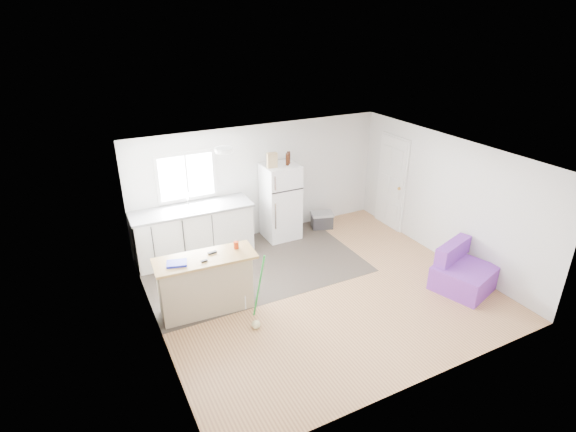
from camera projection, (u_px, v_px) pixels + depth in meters
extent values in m
cube|color=#96613F|center=(319.00, 289.00, 7.90)|extent=(5.50, 5.00, 0.01)
cube|color=white|center=(324.00, 157.00, 6.91)|extent=(5.50, 5.00, 0.01)
cube|color=silver|center=(260.00, 181.00, 9.43)|extent=(5.50, 0.01, 2.40)
cube|color=silver|center=(429.00, 308.00, 5.38)|extent=(5.50, 0.01, 2.40)
cube|color=silver|center=(152.00, 266.00, 6.27)|extent=(0.01, 5.00, 2.40)
cube|color=silver|center=(445.00, 199.00, 8.54)|extent=(0.01, 5.00, 2.40)
cube|color=#372E29|center=(254.00, 265.00, 8.61)|extent=(4.05, 2.50, 0.00)
cube|color=white|center=(186.00, 177.00, 8.64)|extent=(1.18, 0.04, 0.98)
cube|color=white|center=(187.00, 177.00, 8.62)|extent=(1.05, 0.01, 0.85)
cube|color=white|center=(187.00, 177.00, 8.62)|extent=(0.03, 0.02, 0.85)
cube|color=white|center=(391.00, 183.00, 9.87)|extent=(0.05, 0.82, 2.03)
cube|color=white|center=(392.00, 183.00, 9.87)|extent=(0.03, 0.92, 2.10)
sphere|color=gold|center=(399.00, 189.00, 9.59)|extent=(0.07, 0.07, 0.07)
cylinder|color=white|center=(224.00, 150.00, 7.40)|extent=(0.30, 0.30, 0.07)
cube|color=white|center=(194.00, 233.00, 8.77)|extent=(2.26, 0.73, 0.99)
cube|color=gray|center=(192.00, 209.00, 8.56)|extent=(2.33, 0.78, 0.04)
cube|color=silver|center=(192.00, 210.00, 8.53)|extent=(0.63, 0.49, 0.07)
cube|color=tan|center=(206.00, 285.00, 7.15)|extent=(1.46, 0.60, 0.93)
cube|color=#AB8549|center=(205.00, 258.00, 6.97)|extent=(1.61, 0.70, 0.04)
cube|color=white|center=(281.00, 202.00, 9.43)|extent=(0.71, 0.67, 1.61)
cube|color=black|center=(288.00, 191.00, 9.01)|extent=(0.71, 0.01, 0.02)
cube|color=silver|center=(275.00, 183.00, 8.80)|extent=(0.03, 0.02, 0.29)
cube|color=silver|center=(275.00, 216.00, 9.10)|extent=(0.03, 0.02, 0.56)
cube|color=#2D2D2F|center=(322.00, 221.00, 10.09)|extent=(0.52, 0.42, 0.30)
cube|color=gray|center=(322.00, 214.00, 10.01)|extent=(0.55, 0.45, 0.06)
cube|color=purple|center=(464.00, 278.00, 7.81)|extent=(1.14, 1.11, 0.43)
cube|color=purple|center=(453.00, 251.00, 7.92)|extent=(0.94, 0.49, 0.33)
cube|color=white|center=(241.00, 302.00, 7.31)|extent=(0.15, 0.12, 0.26)
cylinder|color=#192CB3|center=(241.00, 294.00, 7.25)|extent=(0.06, 0.06, 0.05)
cylinder|color=green|center=(259.00, 287.00, 6.79)|extent=(0.12, 0.32, 1.21)
sphere|color=beige|center=(256.00, 325.00, 6.89)|extent=(0.14, 0.14, 0.14)
cylinder|color=red|center=(236.00, 245.00, 7.20)|extent=(0.09, 0.09, 0.12)
cube|color=#1219AE|center=(177.00, 263.00, 6.75)|extent=(0.35, 0.29, 0.04)
cube|color=black|center=(212.00, 253.00, 7.06)|extent=(0.14, 0.06, 0.03)
cube|color=black|center=(204.00, 261.00, 6.83)|extent=(0.10, 0.05, 0.03)
cube|color=#9F865A|center=(272.00, 160.00, 8.89)|extent=(0.21, 0.12, 0.30)
cylinder|color=#341609|center=(287.00, 159.00, 9.03)|extent=(0.07, 0.07, 0.25)
cylinder|color=#341609|center=(289.00, 157.00, 9.14)|extent=(0.09, 0.09, 0.25)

